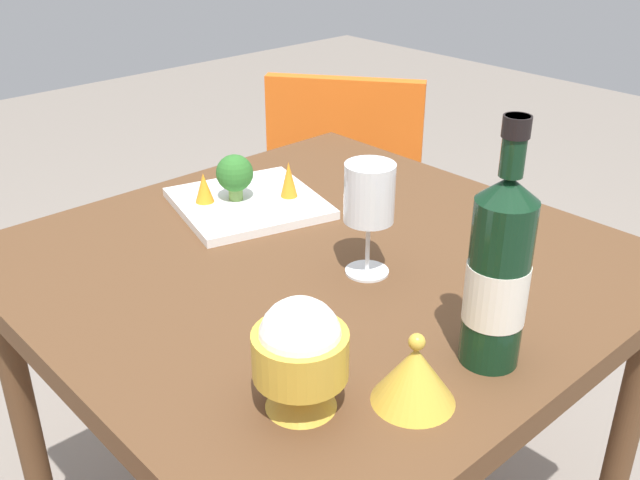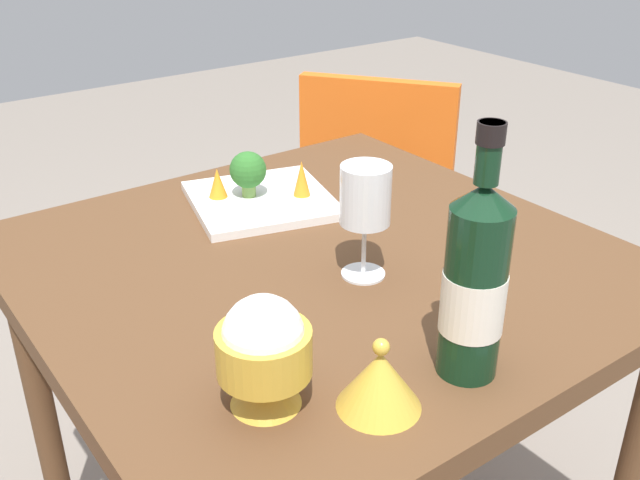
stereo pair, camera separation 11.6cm
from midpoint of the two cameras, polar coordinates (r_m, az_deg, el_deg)
The scene contains 10 objects.
dining_table at distance 1.22m, azimuth 2.74°, elevation -4.98°, with size 0.90×0.90×0.75m.
chair_near_window at distance 2.01m, azimuth 6.43°, elevation 3.98°, with size 0.56×0.56×0.85m.
wine_bottle at distance 0.89m, azimuth 15.72°, elevation -3.29°, with size 0.08×0.08×0.32m.
wine_glass at distance 1.07m, azimuth 6.68°, elevation 3.20°, with size 0.08×0.08×0.18m.
rice_bowl at distance 0.83m, azimuth -0.35°, elevation -8.78°, with size 0.11×0.11×0.14m.
rice_bowl_lid at distance 0.85m, azimuth 8.66°, elevation -10.87°, with size 0.10×0.10×0.09m.
serving_plate at distance 1.36m, azimuth -2.19°, elevation 3.06°, with size 0.31×0.31×0.02m.
broccoli_floret at distance 1.34m, azimuth -3.18°, elevation 5.36°, with size 0.07×0.07×0.09m.
carrot_garnish_left at distance 1.35m, azimuth 1.03°, elevation 4.79°, with size 0.03×0.03×0.07m.
carrot_garnish_right at distance 1.35m, azimuth -5.58°, elevation 4.41°, with size 0.03×0.03×0.06m.
Camera 2 is at (0.61, 0.84, 1.30)m, focal length 40.97 mm.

